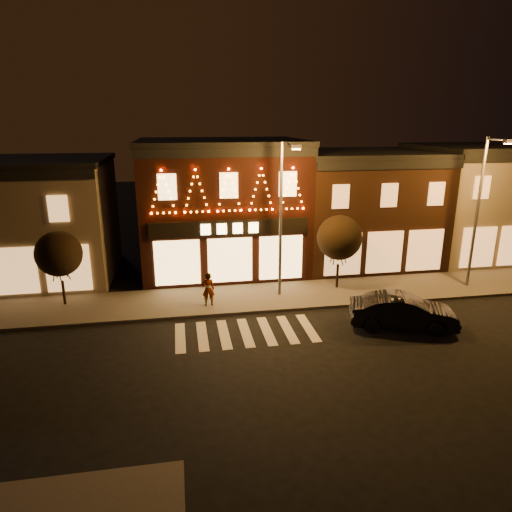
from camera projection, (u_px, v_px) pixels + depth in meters
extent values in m
plane|color=black|center=(261.00, 379.00, 17.23)|extent=(120.00, 120.00, 0.00)
cube|color=#47423D|center=(271.00, 296.00, 25.09)|extent=(44.00, 4.00, 0.15)
cube|color=#736852|center=(7.00, 223.00, 27.30)|extent=(12.00, 8.00, 7.00)
cube|color=black|center=(222.00, 208.00, 29.29)|extent=(10.00, 8.00, 8.00)
cube|color=black|center=(221.00, 142.00, 28.09)|extent=(10.20, 8.20, 0.30)
cube|color=black|center=(228.00, 153.00, 24.38)|extent=(10.00, 0.25, 0.50)
cube|color=black|center=(230.00, 228.00, 25.53)|extent=(9.00, 0.15, 0.90)
cube|color=#FFD87F|center=(230.00, 229.00, 25.44)|extent=(3.40, 0.08, 0.60)
cube|color=#381F13|center=(361.00, 209.00, 30.96)|extent=(9.00, 8.00, 7.20)
cube|color=black|center=(365.00, 153.00, 29.88)|extent=(9.20, 8.20, 0.30)
cube|color=black|center=(392.00, 165.00, 26.17)|extent=(9.00, 0.25, 0.50)
cube|color=#736852|center=(480.00, 203.00, 32.39)|extent=(9.00, 8.00, 7.50)
cube|color=black|center=(488.00, 147.00, 31.27)|extent=(9.20, 8.20, 0.30)
cylinder|color=#59595E|center=(281.00, 222.00, 24.05)|extent=(0.16, 0.16, 8.25)
cylinder|color=#59595E|center=(289.00, 145.00, 22.16)|extent=(0.43, 1.64, 0.10)
cube|color=#59595E|center=(296.00, 147.00, 21.44)|extent=(0.56, 0.38, 0.19)
cube|color=orange|center=(296.00, 149.00, 21.47)|extent=(0.42, 0.28, 0.05)
cylinder|color=#59595E|center=(477.00, 215.00, 25.37)|extent=(0.17, 0.17, 8.44)
cylinder|color=#59595E|center=(498.00, 139.00, 23.39)|extent=(0.12, 1.69, 0.11)
cube|color=#59595E|center=(509.00, 141.00, 22.60)|extent=(0.53, 0.30, 0.19)
cube|color=orange|center=(509.00, 144.00, 22.64)|extent=(0.40, 0.22, 0.05)
cylinder|color=black|center=(64.00, 292.00, 23.73)|extent=(0.15, 0.15, 1.28)
sphere|color=black|center=(59.00, 254.00, 23.13)|extent=(2.34, 2.34, 2.34)
cylinder|color=black|center=(337.00, 276.00, 26.08)|extent=(0.15, 0.15, 1.38)
sphere|color=black|center=(339.00, 238.00, 25.42)|extent=(2.53, 2.53, 2.53)
imported|color=black|center=(403.00, 312.00, 21.29)|extent=(5.16, 3.04, 1.61)
imported|color=gray|center=(208.00, 289.00, 23.47)|extent=(0.65, 0.43, 1.79)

